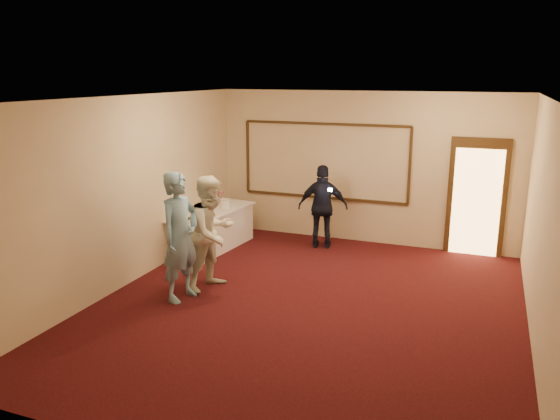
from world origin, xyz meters
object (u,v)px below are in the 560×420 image
(cupcake_stand, at_px, (218,193))
(man, at_px, (180,237))
(plate_stack_b, at_px, (225,203))
(tart, at_px, (209,215))
(buffet_table, at_px, (211,230))
(guest, at_px, (323,207))
(pavlova_tray, at_px, (198,217))
(woman, at_px, (212,233))
(plate_stack_a, at_px, (207,206))

(cupcake_stand, distance_m, man, 3.20)
(plate_stack_b, bearing_deg, tart, -88.83)
(plate_stack_b, distance_m, tart, 0.70)
(buffet_table, distance_m, tart, 0.58)
(plate_stack_b, bearing_deg, guest, 17.85)
(buffet_table, height_order, guest, guest)
(pavlova_tray, relative_size, tart, 1.92)
(tart, height_order, man, man)
(buffet_table, bearing_deg, guest, 24.62)
(buffet_table, distance_m, cupcake_stand, 0.99)
(cupcake_stand, bearing_deg, plate_stack_b, -49.73)
(woman, bearing_deg, plate_stack_b, 37.62)
(tart, bearing_deg, man, -73.72)
(plate_stack_b, distance_m, man, 2.65)
(plate_stack_a, relative_size, woman, 0.12)
(pavlova_tray, xyz_separation_m, tart, (0.02, 0.38, -0.05))
(plate_stack_a, relative_size, man, 0.11)
(buffet_table, height_order, woman, woman)
(tart, relative_size, woman, 0.15)
(plate_stack_b, distance_m, woman, 2.18)
(plate_stack_a, bearing_deg, pavlova_tray, -73.53)
(cupcake_stand, distance_m, tart, 1.24)
(plate_stack_a, xyz_separation_m, tart, (0.23, -0.35, -0.06))
(buffet_table, height_order, cupcake_stand, cupcake_stand)
(pavlova_tray, height_order, tart, pavlova_tray)
(buffet_table, relative_size, pavlova_tray, 4.03)
(pavlova_tray, height_order, plate_stack_b, same)
(cupcake_stand, xyz_separation_m, tart, (0.41, -1.16, -0.15))
(cupcake_stand, height_order, guest, guest)
(plate_stack_a, xyz_separation_m, plate_stack_b, (0.22, 0.35, 0.00))
(buffet_table, bearing_deg, cupcake_stand, 106.66)
(man, bearing_deg, woman, -11.30)
(buffet_table, height_order, pavlova_tray, pavlova_tray)
(tart, bearing_deg, plate_stack_b, 91.17)
(buffet_table, xyz_separation_m, woman, (0.96, -1.71, 0.52))
(cupcake_stand, bearing_deg, guest, 3.05)
(pavlova_tray, xyz_separation_m, woman, (0.80, -0.95, 0.06))
(plate_stack_a, height_order, plate_stack_b, same)
(pavlova_tray, xyz_separation_m, plate_stack_b, (0.00, 1.08, 0.01))
(plate_stack_a, distance_m, woman, 1.96)
(buffet_table, distance_m, man, 2.45)
(cupcake_stand, distance_m, guest, 2.22)
(buffet_table, distance_m, pavlova_tray, 0.90)
(pavlova_tray, distance_m, tart, 0.38)
(plate_stack_b, bearing_deg, pavlova_tray, -90.09)
(plate_stack_b, relative_size, man, 0.11)
(buffet_table, xyz_separation_m, pavlova_tray, (0.16, -0.76, 0.46))
(woman, xyz_separation_m, guest, (1.02, 2.61, -0.09))
(man, bearing_deg, plate_stack_a, 30.17)
(tart, bearing_deg, cupcake_stand, 109.37)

